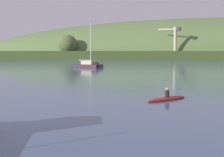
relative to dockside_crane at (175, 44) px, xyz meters
The scene contains 3 objects.
dockside_crane is the anchor object (origin of this frame).
sailboat_midwater_white 100.38m from the dockside_crane, 104.50° to the right, with size 8.30×6.00×11.67m.
canoe_with_paddler 146.32m from the dockside_crane, 93.60° to the right, with size 3.28×3.34×1.02m.
Camera 1 is at (0.28, 2.02, 3.38)m, focal length 49.76 mm.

